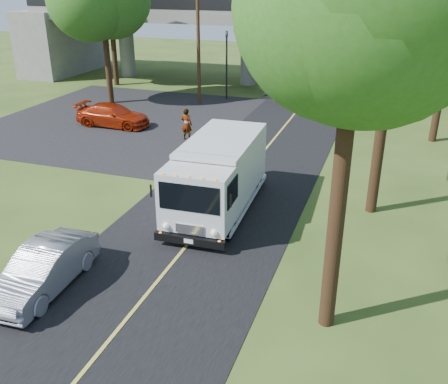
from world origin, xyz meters
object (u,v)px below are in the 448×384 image
at_px(utility_pole, 198,41).
at_px(pedestrian, 187,124).
at_px(step_van, 218,174).
at_px(silver_sedan, 44,269).
at_px(red_sedan, 113,115).
at_px(traffic_signal, 227,58).

bearing_deg(utility_pole, pedestrian, -73.27).
bearing_deg(step_van, silver_sedan, -117.01).
height_order(red_sedan, silver_sedan, silver_sedan).
xyz_separation_m(utility_pole, red_sedan, (-3.09, -7.42, -3.88)).
distance_m(red_sedan, silver_sedan, 18.32).
relative_size(traffic_signal, utility_pole, 0.58).
distance_m(step_van, silver_sedan, 7.91).
bearing_deg(traffic_signal, red_sedan, -116.00).
xyz_separation_m(traffic_signal, silver_sedan, (2.80, -26.19, -2.48)).
height_order(silver_sedan, pedestrian, pedestrian).
xyz_separation_m(silver_sedan, pedestrian, (-1.72, 15.61, 0.24)).
bearing_deg(silver_sedan, step_van, 62.91).
height_order(step_van, silver_sedan, step_van).
bearing_deg(silver_sedan, pedestrian, 93.88).
xyz_separation_m(red_sedan, pedestrian, (5.67, -1.16, 0.25)).
xyz_separation_m(step_van, pedestrian, (-5.00, 8.46, -0.68)).
bearing_deg(red_sedan, utility_pole, -22.47).
bearing_deg(step_van, utility_pole, 111.64).
bearing_deg(red_sedan, pedestrian, -101.39).
relative_size(utility_pole, step_van, 1.24).
distance_m(utility_pole, red_sedan, 8.93).
bearing_deg(pedestrian, step_van, 124.92).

